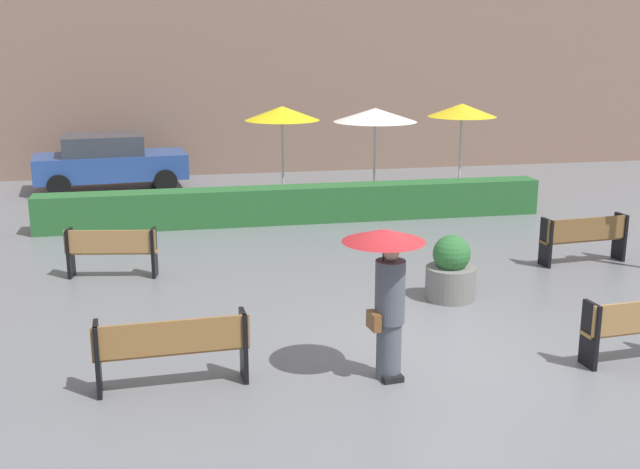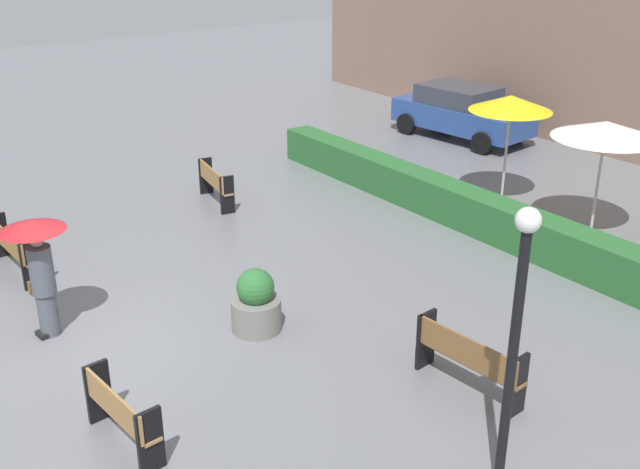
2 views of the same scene
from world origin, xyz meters
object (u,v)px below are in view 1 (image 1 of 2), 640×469
(bench_near_left, at_px, (172,347))
(bench_far_left, at_px, (111,249))
(bench_near_right, at_px, (637,325))
(patio_umbrella_yellow, at_px, (282,114))
(pedestrian_with_umbrella, at_px, (387,280))
(patio_umbrella_yellow_far, at_px, (462,110))
(patio_umbrella_white, at_px, (375,115))
(bench_far_right, at_px, (585,236))
(planter_pot, at_px, (451,272))
(parked_car, at_px, (109,161))

(bench_near_left, bearing_deg, bench_far_left, 101.56)
(bench_near_right, relative_size, patio_umbrella_yellow, 0.59)
(bench_near_left, height_order, pedestrian_with_umbrella, pedestrian_with_umbrella)
(bench_far_left, distance_m, patio_umbrella_yellow_far, 10.87)
(bench_near_right, relative_size, patio_umbrella_white, 0.62)
(bench_far_right, distance_m, planter_pot, 3.59)
(patio_umbrella_white, bearing_deg, patio_umbrella_yellow, -178.63)
(bench_near_right, xyz_separation_m, parked_car, (-7.63, 14.06, 0.30))
(bench_far_right, xyz_separation_m, bench_near_left, (-7.83, -4.08, 0.01))
(bench_far_right, bearing_deg, patio_umbrella_yellow, 127.61)
(bench_near_left, bearing_deg, patio_umbrella_yellow_far, 53.99)
(bench_far_right, xyz_separation_m, pedestrian_with_umbrella, (-5.18, -4.30, 0.77))
(bench_near_right, xyz_separation_m, pedestrian_with_umbrella, (-3.42, 0.17, 0.79))
(bench_far_left, height_order, parked_car, parked_car)
(planter_pot, bearing_deg, bench_near_right, -63.22)
(bench_far_left, xyz_separation_m, pedestrian_with_umbrella, (3.66, -5.13, 0.78))
(patio_umbrella_white, distance_m, patio_umbrella_yellow_far, 2.55)
(bench_far_right, relative_size, patio_umbrella_yellow_far, 0.71)
(pedestrian_with_umbrella, relative_size, patio_umbrella_yellow_far, 0.78)
(pedestrian_with_umbrella, bearing_deg, patio_umbrella_yellow, 88.38)
(pedestrian_with_umbrella, bearing_deg, patio_umbrella_yellow_far, 64.66)
(bench_far_right, bearing_deg, bench_near_right, -111.58)
(pedestrian_with_umbrella, distance_m, patio_umbrella_yellow_far, 12.32)
(bench_near_right, bearing_deg, bench_near_left, 176.35)
(patio_umbrella_yellow, bearing_deg, bench_far_right, -52.39)
(bench_near_left, relative_size, patio_umbrella_yellow_far, 0.76)
(bench_far_left, distance_m, patio_umbrella_yellow, 7.02)
(planter_pot, xyz_separation_m, patio_umbrella_yellow_far, (3.34, 8.30, 1.86))
(pedestrian_with_umbrella, relative_size, planter_pot, 1.81)
(patio_umbrella_white, bearing_deg, parked_car, 155.27)
(bench_near_left, xyz_separation_m, parked_car, (-1.57, 13.68, 0.27))
(pedestrian_with_umbrella, bearing_deg, planter_pot, 55.56)
(bench_near_right, xyz_separation_m, bench_far_right, (1.77, 4.47, 0.02))
(patio_umbrella_white, height_order, parked_car, patio_umbrella_white)
(pedestrian_with_umbrella, distance_m, parked_car, 14.53)
(patio_umbrella_yellow, xyz_separation_m, patio_umbrella_white, (2.43, 0.06, -0.09))
(bench_far_left, relative_size, patio_umbrella_yellow, 0.65)
(bench_far_left, height_order, pedestrian_with_umbrella, pedestrian_with_umbrella)
(bench_far_right, xyz_separation_m, patio_umbrella_yellow, (-4.88, 6.34, 1.84))
(bench_far_right, height_order, bench_near_left, bench_far_right)
(patio_umbrella_yellow_far, bearing_deg, patio_umbrella_white, -171.00)
(bench_far_left, relative_size, parked_car, 0.38)
(bench_far_left, xyz_separation_m, patio_umbrella_yellow_far, (8.91, 5.96, 1.79))
(bench_far_right, height_order, patio_umbrella_yellow_far, patio_umbrella_yellow_far)
(pedestrian_with_umbrella, height_order, patio_umbrella_yellow_far, patio_umbrella_yellow_far)
(parked_car, bearing_deg, patio_umbrella_yellow, -35.82)
(bench_near_left, bearing_deg, patio_umbrella_yellow, 74.18)
(bench_near_right, relative_size, parked_car, 0.35)
(planter_pot, bearing_deg, patio_umbrella_yellow, 101.66)
(bench_near_right, relative_size, pedestrian_with_umbrella, 0.77)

